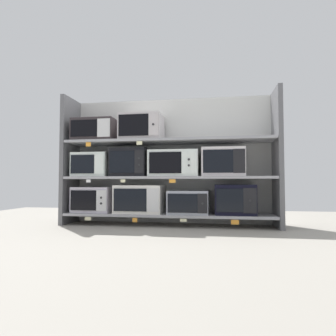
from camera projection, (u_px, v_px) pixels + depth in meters
name	position (u px, v px, depth m)	size (l,w,h in m)	color
ground	(149.00, 243.00, 2.51)	(6.42, 6.00, 0.02)	gray
back_panel	(171.00, 161.00, 3.77)	(2.62, 0.04, 1.55)	#B2B2AD
upright_left	(70.00, 160.00, 3.73)	(0.05, 0.44, 1.55)	#5B5B5E
upright_right	(277.00, 158.00, 3.34)	(0.05, 0.44, 1.55)	#5B5B5E
shelf_0	(168.00, 214.00, 3.50)	(2.42, 0.44, 0.03)	#99999E
microwave_0	(94.00, 199.00, 3.65)	(0.47, 0.37, 0.30)	#BCB5C4
microwave_1	(140.00, 199.00, 3.56)	(0.55, 0.42, 0.33)	silver
microwave_2	(189.00, 202.00, 3.47)	(0.46, 0.42, 0.27)	#9A9FAC
microwave_3	(235.00, 199.00, 3.38)	(0.45, 0.39, 0.34)	black
price_tag_0	(88.00, 219.00, 3.42)	(0.08, 0.00, 0.04)	beige
price_tag_1	(135.00, 220.00, 3.33)	(0.06, 0.00, 0.05)	orange
price_tag_2	(183.00, 220.00, 3.25)	(0.07, 0.00, 0.03)	beige
price_tag_3	(235.00, 222.00, 3.16)	(0.08, 0.00, 0.05)	orange
shelf_1	(168.00, 178.00, 3.52)	(2.42, 0.44, 0.03)	#99999E
microwave_4	(93.00, 165.00, 3.67)	(0.43, 0.38, 0.29)	silver
microwave_5	(130.00, 163.00, 3.60)	(0.43, 0.34, 0.34)	black
microwave_6	(174.00, 164.00, 3.51)	(0.57, 0.40, 0.30)	silver
microwave_7	(223.00, 162.00, 3.42)	(0.48, 0.35, 0.33)	silver
price_tag_4	(88.00, 181.00, 3.44)	(0.05, 0.00, 0.04)	white
price_tag_5	(123.00, 181.00, 3.37)	(0.05, 0.00, 0.04)	beige
price_tag_6	(172.00, 181.00, 3.29)	(0.07, 0.00, 0.04)	orange
shelf_2	(168.00, 141.00, 3.54)	(2.42, 0.44, 0.03)	#99999E
microwave_8	(97.00, 131.00, 3.69)	(0.51, 0.42, 0.27)	#30292B
microwave_9	(142.00, 128.00, 3.60)	(0.49, 0.40, 0.31)	#BCB4B5
price_tag_7	(88.00, 144.00, 3.46)	(0.06, 0.00, 0.05)	orange
price_tag_8	(139.00, 143.00, 3.36)	(0.07, 0.00, 0.04)	beige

